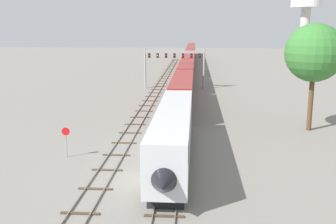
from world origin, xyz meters
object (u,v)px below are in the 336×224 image
object	(u,v)px
water_tower	(306,5)
stop_sign	(66,138)
signal_gantry	(174,59)
trackside_tree_left	(314,53)
passenger_train	(188,64)

from	to	relation	value
water_tower	stop_sign	world-z (taller)	water_tower
signal_gantry	water_tower	bearing A→B (deg)	47.30
trackside_tree_left	water_tower	bearing A→B (deg)	76.29
passenger_train	trackside_tree_left	size ratio (longest dim) A/B	12.78
water_tower	stop_sign	bearing A→B (deg)	-117.72
signal_gantry	water_tower	xyz separation A→B (m)	(34.16, 37.02, 11.89)
water_tower	passenger_train	bearing A→B (deg)	-159.64
stop_sign	trackside_tree_left	distance (m)	28.82
passenger_train	signal_gantry	xyz separation A→B (m)	(-2.25, -25.17, 3.12)
passenger_train	signal_gantry	bearing A→B (deg)	-95.11
signal_gantry	trackside_tree_left	bearing A→B (deg)	-60.43
stop_sign	trackside_tree_left	bearing A→B (deg)	24.90
signal_gantry	trackside_tree_left	size ratio (longest dim) A/B	0.98
passenger_train	signal_gantry	world-z (taller)	signal_gantry
water_tower	trackside_tree_left	world-z (taller)	water_tower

